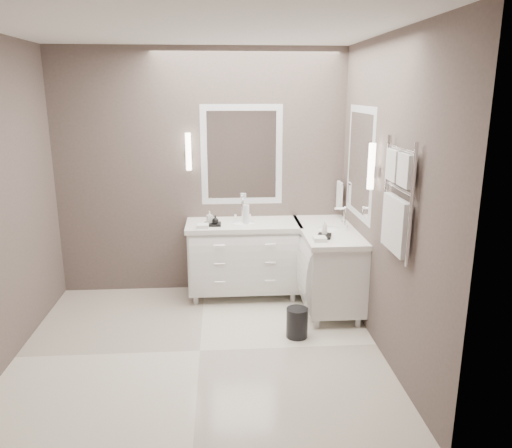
{
  "coord_description": "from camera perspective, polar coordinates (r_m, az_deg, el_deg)",
  "views": [
    {
      "loc": [
        0.21,
        -4.02,
        2.24
      ],
      "look_at": [
        0.55,
        0.7,
        0.97
      ],
      "focal_mm": 35.0,
      "sensor_mm": 36.0,
      "label": 1
    }
  ],
  "objects": [
    {
      "name": "vanity_right",
      "position": [
        5.34,
        8.18,
        -4.32
      ],
      "size": [
        0.59,
        1.24,
        0.97
      ],
      "color": "white",
      "rests_on": "floor"
    },
    {
      "name": "amenity_tray_right",
      "position": [
        4.93,
        7.82,
        -1.36
      ],
      "size": [
        0.17,
        0.2,
        0.03
      ],
      "primitive_type": "cube",
      "rotation": [
        0.0,
        0.0,
        -0.3
      ],
      "color": "black",
      "rests_on": "vanity_right"
    },
    {
      "name": "soap_bottle_b",
      "position": [
        5.28,
        -4.68,
        0.51
      ],
      "size": [
        0.08,
        0.08,
        0.09
      ],
      "primitive_type": "imported",
      "rotation": [
        0.0,
        0.0,
        0.15
      ],
      "color": "black",
      "rests_on": "amenity_tray_back"
    },
    {
      "name": "towel_bar_corner",
      "position": [
        5.65,
        9.53,
        3.34
      ],
      "size": [
        0.03,
        0.22,
        0.3
      ],
      "color": "white",
      "rests_on": "wall_right"
    },
    {
      "name": "vanity_back",
      "position": [
        5.53,
        -1.44,
        -3.47
      ],
      "size": [
        1.24,
        0.59,
        0.97
      ],
      "color": "white",
      "rests_on": "floor"
    },
    {
      "name": "wall_right",
      "position": [
        4.35,
        14.7,
        2.72
      ],
      "size": [
        0.01,
        3.0,
        2.7
      ],
      "primitive_type": "cube",
      "color": "#574A46",
      "rests_on": "floor"
    },
    {
      "name": "towel_ladder",
      "position": [
        3.95,
        15.81,
        2.07
      ],
      "size": [
        0.06,
        0.58,
        0.9
      ],
      "color": "white",
      "rests_on": "wall_right"
    },
    {
      "name": "ceiling",
      "position": [
        4.05,
        -7.61,
        21.5
      ],
      "size": [
        3.2,
        3.0,
        0.01
      ],
      "primitive_type": "cube",
      "color": "white",
      "rests_on": "wall_back"
    },
    {
      "name": "waste_bin",
      "position": [
        4.76,
        4.71,
        -11.17
      ],
      "size": [
        0.21,
        0.21,
        0.28
      ],
      "primitive_type": "cylinder",
      "rotation": [
        0.0,
        0.0,
        -0.04
      ],
      "color": "black",
      "rests_on": "floor"
    },
    {
      "name": "water_bottle",
      "position": [
        5.36,
        -1.16,
        1.12
      ],
      "size": [
        0.09,
        0.09,
        0.21
      ],
      "primitive_type": "cylinder",
      "rotation": [
        0.0,
        0.0,
        -0.22
      ],
      "color": "silver",
      "rests_on": "vanity_back"
    },
    {
      "name": "wall_front",
      "position": [
        2.67,
        -8.44,
        -4.54
      ],
      "size": [
        3.2,
        0.01,
        2.7
      ],
      "primitive_type": "cube",
      "color": "#574A46",
      "rests_on": "floor"
    },
    {
      "name": "floor",
      "position": [
        4.61,
        -6.42,
        -14.23
      ],
      "size": [
        3.2,
        3.0,
        0.01
      ],
      "primitive_type": "cube",
      "color": "white",
      "rests_on": "ground"
    },
    {
      "name": "wall_back",
      "position": [
        5.6,
        -6.26,
        5.78
      ],
      "size": [
        3.2,
        0.01,
        2.7
      ],
      "primitive_type": "cube",
      "color": "#574A46",
      "rests_on": "floor"
    },
    {
      "name": "soap_bottle_a",
      "position": [
        5.32,
        -5.32,
        0.81
      ],
      "size": [
        0.07,
        0.07,
        0.12
      ],
      "primitive_type": "imported",
      "rotation": [
        0.0,
        0.0,
        0.42
      ],
      "color": "white",
      "rests_on": "amenity_tray_back"
    },
    {
      "name": "amenity_tray_back",
      "position": [
        5.32,
        -4.98,
        -0.03
      ],
      "size": [
        0.18,
        0.14,
        0.03
      ],
      "primitive_type": "cube",
      "rotation": [
        0.0,
        0.0,
        -0.02
      ],
      "color": "black",
      "rests_on": "vanity_back"
    },
    {
      "name": "mirror_back",
      "position": [
        5.56,
        -1.64,
        7.88
      ],
      "size": [
        0.9,
        0.02,
        1.1
      ],
      "color": "white",
      "rests_on": "wall_back"
    },
    {
      "name": "mirror_right",
      "position": [
        5.06,
        11.8,
        6.87
      ],
      "size": [
        0.02,
        0.9,
        1.1
      ],
      "color": "white",
      "rests_on": "wall_right"
    },
    {
      "name": "sconce_right",
      "position": [
        4.49,
        13.04,
        6.34
      ],
      "size": [
        0.06,
        0.06,
        0.4
      ],
      "color": "white",
      "rests_on": "wall_right"
    },
    {
      "name": "soap_bottle_c",
      "position": [
        4.9,
        7.85,
        -0.41
      ],
      "size": [
        0.06,
        0.06,
        0.14
      ],
      "primitive_type": "imported",
      "rotation": [
        0.0,
        0.0,
        -0.09
      ],
      "color": "white",
      "rests_on": "amenity_tray_right"
    },
    {
      "name": "sconce_back",
      "position": [
        5.49,
        -7.73,
        8.11
      ],
      "size": [
        0.06,
        0.06,
        0.4
      ],
      "color": "white",
      "rests_on": "wall_back"
    }
  ]
}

